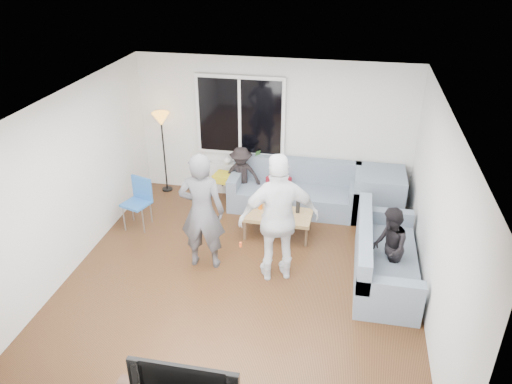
% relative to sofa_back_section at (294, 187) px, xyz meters
% --- Properties ---
extents(floor, '(5.00, 5.50, 0.04)m').
position_rel_sofa_back_section_xyz_m(floor, '(-0.47, -2.27, -0.45)').
color(floor, '#56351C').
rests_on(floor, ground).
extents(ceiling, '(5.00, 5.50, 0.04)m').
position_rel_sofa_back_section_xyz_m(ceiling, '(-0.47, -2.27, 2.20)').
color(ceiling, white).
rests_on(ceiling, ground).
extents(wall_back, '(5.00, 0.04, 2.60)m').
position_rel_sofa_back_section_xyz_m(wall_back, '(-0.47, 0.50, 0.88)').
color(wall_back, silver).
rests_on(wall_back, ground).
extents(wall_front, '(5.00, 0.04, 2.60)m').
position_rel_sofa_back_section_xyz_m(wall_front, '(-0.47, -5.04, 0.88)').
color(wall_front, silver).
rests_on(wall_front, ground).
extents(wall_left, '(0.04, 5.50, 2.60)m').
position_rel_sofa_back_section_xyz_m(wall_left, '(-2.99, -2.27, 0.88)').
color(wall_left, silver).
rests_on(wall_left, ground).
extents(wall_right, '(0.04, 5.50, 2.60)m').
position_rel_sofa_back_section_xyz_m(wall_right, '(2.05, -2.27, 0.88)').
color(wall_right, silver).
rests_on(wall_right, ground).
extents(window_frame, '(1.62, 0.06, 1.47)m').
position_rel_sofa_back_section_xyz_m(window_frame, '(-1.07, 0.42, 1.12)').
color(window_frame, white).
rests_on(window_frame, wall_back).
extents(window_glass, '(1.50, 0.02, 1.35)m').
position_rel_sofa_back_section_xyz_m(window_glass, '(-1.07, 0.38, 1.12)').
color(window_glass, black).
rests_on(window_glass, window_frame).
extents(window_mullion, '(0.05, 0.03, 1.35)m').
position_rel_sofa_back_section_xyz_m(window_mullion, '(-1.07, 0.37, 1.12)').
color(window_mullion, white).
rests_on(window_mullion, window_frame).
extents(radiator, '(1.30, 0.12, 0.62)m').
position_rel_sofa_back_section_xyz_m(radiator, '(-1.07, 0.38, -0.11)').
color(radiator, silver).
rests_on(radiator, floor).
extents(potted_plant, '(0.22, 0.20, 0.33)m').
position_rel_sofa_back_section_xyz_m(potted_plant, '(-0.76, 0.35, 0.36)').
color(potted_plant, '#305B24').
rests_on(potted_plant, radiator).
extents(vase, '(0.15, 0.15, 0.16)m').
position_rel_sofa_back_section_xyz_m(vase, '(-1.31, 0.35, 0.27)').
color(vase, white).
rests_on(vase, radiator).
extents(sofa_back_section, '(2.30, 0.85, 0.85)m').
position_rel_sofa_back_section_xyz_m(sofa_back_section, '(0.00, 0.00, 0.00)').
color(sofa_back_section, slate).
rests_on(sofa_back_section, floor).
extents(sofa_right_section, '(2.00, 0.85, 0.85)m').
position_rel_sofa_back_section_xyz_m(sofa_right_section, '(1.55, -1.79, 0.00)').
color(sofa_right_section, slate).
rests_on(sofa_right_section, floor).
extents(sofa_corner, '(0.85, 0.85, 0.85)m').
position_rel_sofa_back_section_xyz_m(sofa_corner, '(1.47, 0.00, 0.00)').
color(sofa_corner, slate).
rests_on(sofa_corner, floor).
extents(cushion_yellow, '(0.43, 0.38, 0.14)m').
position_rel_sofa_back_section_xyz_m(cushion_yellow, '(-1.27, -0.02, 0.09)').
color(cushion_yellow, gold).
rests_on(cushion_yellow, sofa_back_section).
extents(cushion_red, '(0.46, 0.44, 0.13)m').
position_rel_sofa_back_section_xyz_m(cushion_red, '(-0.29, 0.06, 0.09)').
color(cushion_red, maroon).
rests_on(cushion_red, sofa_back_section).
extents(coffee_table, '(1.12, 0.64, 0.40)m').
position_rel_sofa_back_section_xyz_m(coffee_table, '(-0.15, -0.94, -0.22)').
color(coffee_table, tan).
rests_on(coffee_table, floor).
extents(pitcher, '(0.17, 0.17, 0.17)m').
position_rel_sofa_back_section_xyz_m(pitcher, '(-0.13, -0.99, 0.06)').
color(pitcher, maroon).
rests_on(pitcher, coffee_table).
extents(side_chair, '(0.50, 0.50, 0.86)m').
position_rel_sofa_back_section_xyz_m(side_chair, '(-2.52, -1.14, 0.01)').
color(side_chair, '#2862AE').
rests_on(side_chair, floor).
extents(floor_lamp, '(0.32, 0.32, 1.56)m').
position_rel_sofa_back_section_xyz_m(floor_lamp, '(-2.52, 0.25, 0.36)').
color(floor_lamp, '#FFA230').
rests_on(floor_lamp, floor).
extents(player_left, '(0.69, 0.48, 1.81)m').
position_rel_sofa_back_section_xyz_m(player_left, '(-1.10, -1.96, 0.48)').
color(player_left, '#4D4D52').
rests_on(player_left, floor).
extents(player_right, '(1.22, 0.82, 1.92)m').
position_rel_sofa_back_section_xyz_m(player_right, '(0.03, -2.04, 0.53)').
color(player_right, silver).
rests_on(player_right, floor).
extents(spectator_right, '(0.49, 0.61, 1.19)m').
position_rel_sofa_back_section_xyz_m(spectator_right, '(1.55, -1.91, 0.17)').
color(spectator_right, black).
rests_on(spectator_right, floor).
extents(spectator_back, '(0.77, 0.51, 1.10)m').
position_rel_sofa_back_section_xyz_m(spectator_back, '(-0.97, 0.03, 0.13)').
color(spectator_back, black).
rests_on(spectator_back, floor).
extents(television, '(1.05, 0.14, 0.60)m').
position_rel_sofa_back_section_xyz_m(television, '(-0.40, -4.77, 0.32)').
color(television, black).
rests_on(television, tv_console).
extents(bottle_e, '(0.07, 0.07, 0.21)m').
position_rel_sofa_back_section_xyz_m(bottle_e, '(0.17, -0.84, 0.08)').
color(bottle_e, black).
rests_on(bottle_e, coffee_table).
extents(bottle_a, '(0.07, 0.07, 0.24)m').
position_rel_sofa_back_section_xyz_m(bottle_a, '(-0.46, -0.83, 0.10)').
color(bottle_a, '#CE580C').
rests_on(bottle_a, coffee_table).
extents(bottle_c, '(0.07, 0.07, 0.19)m').
position_rel_sofa_back_section_xyz_m(bottle_c, '(-0.15, -0.81, 0.07)').
color(bottle_c, black).
rests_on(bottle_c, coffee_table).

